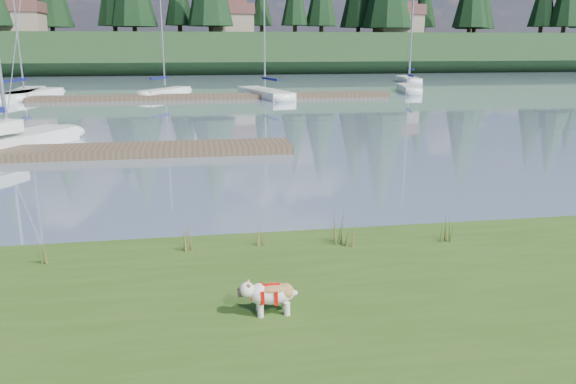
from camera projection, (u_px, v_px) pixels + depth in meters
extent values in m
plane|color=#7B90A5|center=(188.00, 99.00, 40.87)|extent=(200.00, 200.00, 0.00)
cube|color=#304E18|center=(164.00, 379.00, 6.50)|extent=(60.00, 9.00, 0.35)
cube|color=#1A3118|center=(189.00, 53.00, 81.22)|extent=(200.00, 20.00, 5.00)
cylinder|color=silver|center=(260.00, 311.00, 7.59)|extent=(0.09, 0.09, 0.18)
cylinder|color=silver|center=(259.00, 305.00, 7.76)|extent=(0.09, 0.09, 0.18)
cylinder|color=silver|center=(287.00, 309.00, 7.65)|extent=(0.09, 0.09, 0.18)
cylinder|color=silver|center=(285.00, 303.00, 7.82)|extent=(0.09, 0.09, 0.18)
ellipsoid|color=silver|center=(273.00, 294.00, 7.66)|extent=(0.60, 0.30, 0.28)
ellipsoid|color=#A0703C|center=(273.00, 288.00, 7.63)|extent=(0.42, 0.28, 0.10)
ellipsoid|color=silver|center=(247.00, 290.00, 7.57)|extent=(0.21, 0.22, 0.21)
cube|color=black|center=(240.00, 293.00, 7.57)|extent=(0.06, 0.10, 0.08)
ellipsoid|color=silver|center=(63.00, 133.00, 23.95)|extent=(2.33, 2.49, 0.70)
cube|color=#4C3D2C|center=(71.00, 152.00, 20.18)|extent=(16.00, 2.00, 0.30)
cube|color=#4C3D2C|center=(215.00, 96.00, 41.14)|extent=(26.00, 2.20, 0.30)
cube|color=silver|center=(25.00, 94.00, 41.95)|extent=(2.19, 7.63, 0.70)
ellipsoid|color=silver|center=(35.00, 90.00, 45.49)|extent=(1.77, 2.16, 0.70)
cylinder|color=silver|center=(14.00, 6.00, 40.33)|extent=(0.12, 0.12, 11.41)
cube|color=#0D1252|center=(20.00, 79.00, 40.68)|extent=(0.39, 3.00, 0.20)
cube|color=silver|center=(25.00, 96.00, 40.47)|extent=(3.99, 7.65, 0.70)
ellipsoid|color=silver|center=(54.00, 92.00, 44.04)|extent=(2.20, 2.46, 0.70)
cylinder|color=silver|center=(14.00, 2.00, 38.81)|extent=(0.12, 0.12, 11.72)
cube|color=#0D1252|center=(14.00, 81.00, 39.19)|extent=(1.13, 2.89, 0.20)
cube|color=silver|center=(165.00, 93.00, 42.91)|extent=(3.82, 5.19, 0.70)
ellipsoid|color=silver|center=(184.00, 91.00, 45.30)|extent=(1.75, 1.85, 0.70)
cylinder|color=silver|center=(162.00, 28.00, 41.68)|extent=(0.12, 0.12, 8.41)
cube|color=#0D1252|center=(159.00, 78.00, 41.96)|extent=(1.28, 1.92, 0.20)
cube|color=silver|center=(265.00, 94.00, 42.16)|extent=(3.53, 7.76, 0.70)
ellipsoid|color=silver|center=(248.00, 90.00, 45.52)|extent=(2.11, 2.41, 0.70)
cylinder|color=silver|center=(264.00, 5.00, 40.52)|extent=(0.12, 0.12, 11.64)
cube|color=#0D1252|center=(270.00, 79.00, 40.95)|extent=(0.93, 2.97, 0.20)
cube|color=silver|center=(409.00, 90.00, 46.29)|extent=(2.45, 5.78, 0.70)
ellipsoid|color=silver|center=(404.00, 87.00, 49.01)|extent=(1.53, 1.76, 0.70)
cylinder|color=silver|center=(412.00, 27.00, 45.02)|extent=(0.12, 0.12, 8.69)
cube|color=#0D1252|center=(411.00, 75.00, 45.25)|extent=(0.67, 2.23, 0.20)
cube|color=silver|center=(408.00, 80.00, 57.59)|extent=(2.58, 6.67, 0.70)
ellipsoid|color=silver|center=(402.00, 78.00, 60.74)|extent=(1.71, 1.99, 0.70)
cylinder|color=silver|center=(411.00, 25.00, 56.19)|extent=(0.12, 0.12, 9.72)
cube|color=#0D1252|center=(411.00, 69.00, 56.43)|extent=(0.64, 2.59, 0.20)
cone|color=#475B23|center=(186.00, 237.00, 10.04)|extent=(0.03, 0.03, 0.47)
cone|color=brown|center=(193.00, 240.00, 10.00)|extent=(0.03, 0.03, 0.38)
cone|color=#475B23|center=(190.00, 235.00, 10.07)|extent=(0.03, 0.03, 0.52)
cone|color=brown|center=(194.00, 241.00, 10.05)|extent=(0.03, 0.03, 0.33)
cone|color=#475B23|center=(187.00, 240.00, 9.97)|extent=(0.03, 0.03, 0.42)
cone|color=#475B23|center=(258.00, 235.00, 10.31)|extent=(0.03, 0.03, 0.37)
cone|color=brown|center=(265.00, 238.00, 10.27)|extent=(0.03, 0.03, 0.30)
cone|color=#475B23|center=(261.00, 233.00, 10.34)|extent=(0.03, 0.03, 0.41)
cone|color=brown|center=(266.00, 238.00, 10.32)|extent=(0.03, 0.03, 0.26)
cone|color=#475B23|center=(260.00, 237.00, 10.24)|extent=(0.03, 0.03, 0.33)
cone|color=#475B23|center=(336.00, 227.00, 10.34)|extent=(0.03, 0.03, 0.62)
cone|color=brown|center=(342.00, 231.00, 10.30)|extent=(0.03, 0.03, 0.50)
cone|color=#475B23|center=(338.00, 225.00, 10.37)|extent=(0.03, 0.03, 0.69)
cone|color=brown|center=(343.00, 232.00, 10.36)|extent=(0.03, 0.03, 0.44)
cone|color=#475B23|center=(338.00, 230.00, 10.27)|extent=(0.03, 0.03, 0.56)
cone|color=#475B23|center=(39.00, 249.00, 9.42)|extent=(0.03, 0.03, 0.49)
cone|color=brown|center=(46.00, 253.00, 9.38)|extent=(0.03, 0.03, 0.39)
cone|color=#475B23|center=(43.00, 247.00, 9.45)|extent=(0.03, 0.03, 0.54)
cone|color=brown|center=(48.00, 253.00, 9.43)|extent=(0.03, 0.03, 0.34)
cone|color=#475B23|center=(40.00, 252.00, 9.35)|extent=(0.03, 0.03, 0.44)
cone|color=#475B23|center=(349.00, 235.00, 10.23)|extent=(0.03, 0.03, 0.41)
cone|color=brown|center=(356.00, 238.00, 10.20)|extent=(0.03, 0.03, 0.33)
cone|color=#475B23|center=(352.00, 233.00, 10.27)|extent=(0.03, 0.03, 0.46)
cone|color=brown|center=(357.00, 238.00, 10.24)|extent=(0.03, 0.03, 0.29)
cone|color=#475B23|center=(352.00, 237.00, 10.17)|extent=(0.03, 0.03, 0.37)
cone|color=#475B23|center=(442.00, 230.00, 10.41)|extent=(0.03, 0.03, 0.48)
cone|color=brown|center=(449.00, 233.00, 10.38)|extent=(0.03, 0.03, 0.39)
cone|color=#475B23|center=(445.00, 228.00, 10.44)|extent=(0.03, 0.03, 0.53)
cone|color=brown|center=(450.00, 233.00, 10.42)|extent=(0.03, 0.03, 0.34)
cone|color=#475B23|center=(445.00, 232.00, 10.35)|extent=(0.03, 0.03, 0.44)
cube|color=#33281C|center=(175.00, 252.00, 10.72)|extent=(60.00, 0.50, 0.14)
cylinder|color=#382619|center=(115.00, 28.00, 77.82)|extent=(0.60, 0.60, 1.80)
cylinder|color=#382619|center=(211.00, 28.00, 74.14)|extent=(0.60, 0.60, 1.80)
cylinder|color=#382619|center=(295.00, 29.00, 79.85)|extent=(0.60, 0.60, 1.80)
cylinder|color=#382619|center=(387.00, 29.00, 79.98)|extent=(0.60, 0.60, 1.80)
cylinder|color=#382619|center=(469.00, 30.00, 85.05)|extent=(0.60, 0.60, 1.80)
cylinder|color=#382619|center=(563.00, 29.00, 83.28)|extent=(0.60, 0.60, 1.80)
cube|color=gray|center=(19.00, 24.00, 73.90)|extent=(6.00, 5.00, 2.80)
cube|color=brown|center=(17.00, 7.00, 73.36)|extent=(6.30, 5.30, 1.40)
cube|color=brown|center=(16.00, 0.00, 73.15)|extent=(4.20, 3.60, 0.70)
cube|color=gray|center=(231.00, 25.00, 79.25)|extent=(6.00, 5.00, 2.80)
cube|color=brown|center=(231.00, 9.00, 78.71)|extent=(6.30, 5.30, 1.40)
cube|color=brown|center=(231.00, 3.00, 78.51)|extent=(4.20, 3.60, 0.70)
cube|color=gray|center=(398.00, 25.00, 81.12)|extent=(6.00, 5.00, 2.80)
cube|color=brown|center=(399.00, 10.00, 80.58)|extent=(6.30, 5.30, 1.40)
cube|color=brown|center=(399.00, 4.00, 80.38)|extent=(4.20, 3.60, 0.70)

